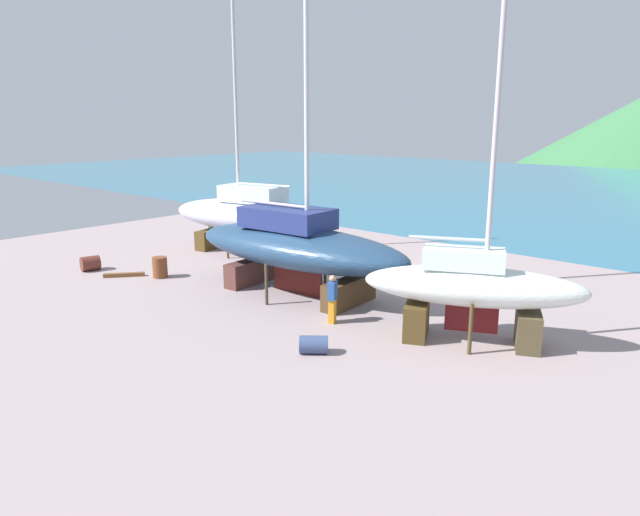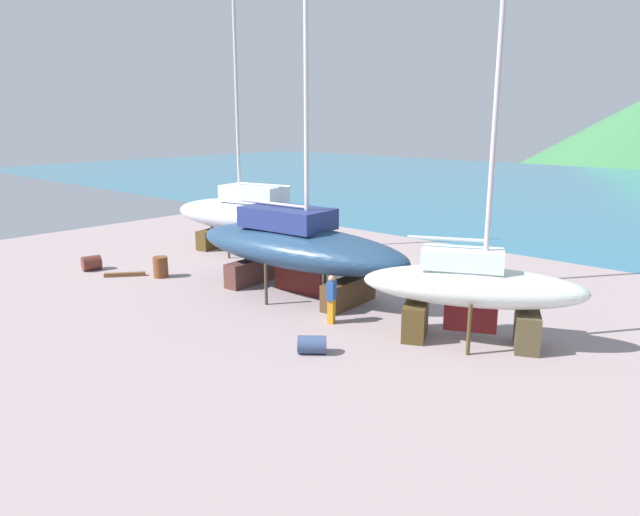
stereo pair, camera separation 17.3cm
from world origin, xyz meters
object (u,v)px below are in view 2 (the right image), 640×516
object	(u,v)px
barrel_tipped_right	(451,281)
sailboat_small_center	(248,215)
barrel_rust_near	(91,263)
sailboat_mid_port	(296,245)
worker	(331,298)
barrel_blue_faded	(218,227)
barrel_rust_mid	(312,345)
barrel_ochre	(161,267)
sailboat_large_starboard	(471,287)

from	to	relation	value
barrel_tipped_right	sailboat_small_center	bearing A→B (deg)	-173.14
barrel_rust_near	sailboat_mid_port	bearing A→B (deg)	21.38
barrel_rust_near	sailboat_small_center	bearing A→B (deg)	70.30
worker	barrel_blue_faded	xyz separation A→B (m)	(-15.98, 7.74, -0.55)
barrel_rust_mid	worker	bearing A→B (deg)	118.69
barrel_tipped_right	barrel_ochre	bearing A→B (deg)	-145.16
sailboat_small_center	barrel_rust_near	size ratio (longest dim) A/B	17.39
sailboat_mid_port	sailboat_small_center	distance (m)	7.84
sailboat_mid_port	sailboat_small_center	xyz separation A→B (m)	(-6.98, 3.56, 0.03)
barrel_ochre	barrel_blue_faded	world-z (taller)	barrel_ochre
sailboat_small_center	barrel_rust_mid	bearing A→B (deg)	135.36
sailboat_small_center	barrel_blue_faded	xyz separation A→B (m)	(-5.67, 2.46, -1.67)
barrel_ochre	barrel_rust_mid	xyz separation A→B (m)	(10.80, -1.81, -0.19)
barrel_blue_faded	sailboat_small_center	bearing A→B (deg)	-23.47
barrel_tipped_right	worker	bearing A→B (deg)	-97.47
sailboat_mid_port	barrel_rust_near	distance (m)	10.44
barrel_blue_faded	barrel_rust_mid	size ratio (longest dim) A/B	1.05
sailboat_mid_port	worker	size ratio (longest dim) A/B	10.15
barrel_ochre	barrel_blue_faded	bearing A→B (deg)	127.94
sailboat_small_center	barrel_rust_near	bearing A→B (deg)	59.11
barrel_ochre	sailboat_small_center	bearing A→B (deg)	97.96
barrel_blue_faded	barrel_rust_near	distance (m)	10.25
barrel_blue_faded	barrel_rust_near	world-z (taller)	barrel_rust_near
barrel_blue_faded	barrel_ochre	bearing A→B (deg)	-52.06
barrel_tipped_right	barrel_rust_near	size ratio (longest dim) A/B	0.97
worker	barrel_tipped_right	world-z (taller)	worker
barrel_tipped_right	sailboat_large_starboard	bearing A→B (deg)	-55.59
sailboat_small_center	barrel_rust_mid	world-z (taller)	sailboat_small_center
sailboat_small_center	barrel_ochre	bearing A→B (deg)	86.76
barrel_rust_mid	sailboat_mid_port	bearing A→B (deg)	138.46
sailboat_large_starboard	worker	xyz separation A→B (m)	(-4.37, -1.51, -0.92)
sailboat_large_starboard	barrel_ochre	size ratio (longest dim) A/B	12.64
barrel_tipped_right	barrel_rust_mid	distance (m)	9.03
barrel_rust_mid	barrel_rust_near	distance (m)	14.25
sailboat_mid_port	sailboat_small_center	bearing A→B (deg)	148.48
sailboat_large_starboard	sailboat_mid_port	size ratio (longest dim) A/B	0.68
worker	barrel_blue_faded	size ratio (longest dim) A/B	1.89
sailboat_mid_port	barrel_rust_mid	xyz separation A→B (m)	(4.64, -4.11, -1.70)
sailboat_large_starboard	barrel_tipped_right	distance (m)	6.38
sailboat_mid_port	barrel_ochre	size ratio (longest dim) A/B	18.73
sailboat_mid_port	barrel_tipped_right	bearing A→B (deg)	44.99
barrel_blue_faded	barrel_rust_mid	distance (m)	20.05
sailboat_small_center	sailboat_large_starboard	bearing A→B (deg)	154.42
sailboat_small_center	barrel_ochre	world-z (taller)	sailboat_small_center
sailboat_small_center	barrel_rust_near	distance (m)	7.95
sailboat_small_center	barrel_ochre	size ratio (longest dim) A/B	15.20
sailboat_mid_port	barrel_ochre	distance (m)	6.75
barrel_rust_mid	barrel_blue_faded	bearing A→B (deg)	149.62
barrel_ochre	barrel_rust_near	distance (m)	3.74
barrel_blue_faded	barrel_rust_mid	xyz separation A→B (m)	(17.29, -10.14, -0.05)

